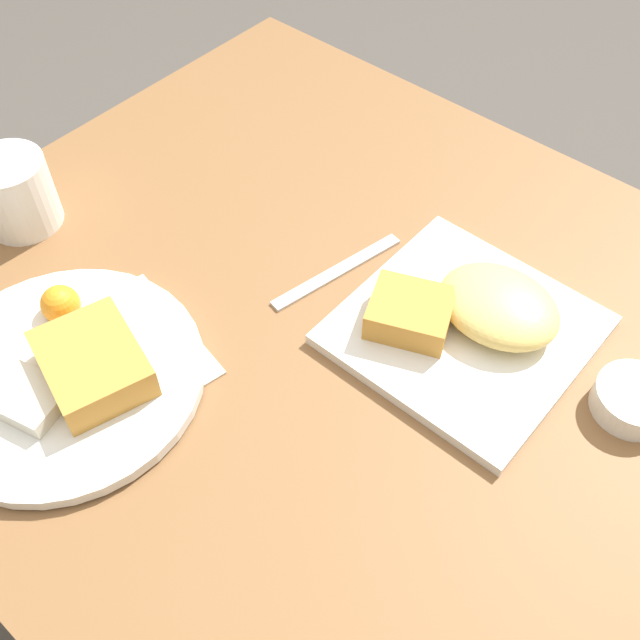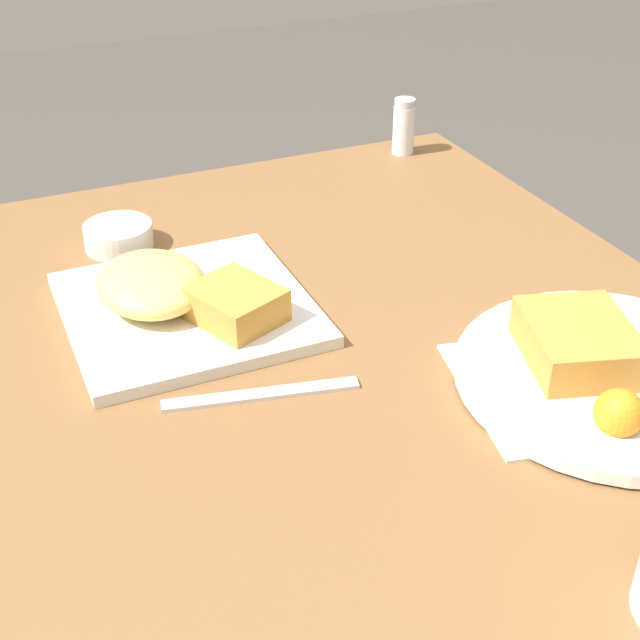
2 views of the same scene
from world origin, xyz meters
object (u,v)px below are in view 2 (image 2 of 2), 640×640
Objects in this scene: plate_oval_far at (610,368)px; salt_shaker at (404,130)px; plate_square_near at (180,299)px; sauce_ramekin at (118,235)px; butter_knife at (261,394)px.

salt_shaker is at bearing 170.24° from plate_oval_far.
plate_square_near is 3.03× the size of salt_shaker.
plate_oval_far is at bearing 49.83° from plate_square_near.
sauce_ramekin is at bearing -73.87° from salt_shaker.
butter_knife is (0.36, 0.05, -0.01)m from sauce_ramekin.
salt_shaker is at bearing 125.95° from plate_square_near.
plate_oval_far is at bearing -8.50° from butter_knife.
sauce_ramekin is at bearing 110.41° from butter_knife.
plate_square_near is 0.55m from salt_shaker.
plate_square_near reaches higher than butter_knife.
plate_square_near is at bearing -54.05° from salt_shaker.
plate_square_near is at bearing 7.35° from sauce_ramekin.
salt_shaker is (-0.32, 0.44, 0.02)m from plate_square_near.
sauce_ramekin is at bearing -142.47° from plate_oval_far.
plate_oval_far is 0.60m from sauce_ramekin.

